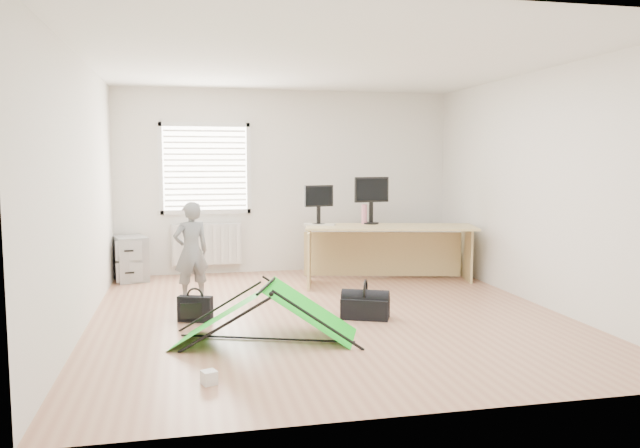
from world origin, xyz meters
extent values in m
plane|color=#AC785B|center=(0.00, 0.00, 0.00)|extent=(5.50, 5.50, 0.00)
cube|color=silver|center=(0.00, 2.75, 1.35)|extent=(5.00, 0.02, 2.70)
cube|color=silver|center=(-1.20, 2.71, 1.55)|extent=(1.20, 0.06, 1.20)
cube|color=silver|center=(-1.20, 2.67, 0.45)|extent=(1.00, 0.12, 0.60)
cube|color=tan|center=(1.23, 1.54, 0.39)|extent=(2.39, 1.24, 0.78)
cube|color=#949699|center=(-2.25, 2.43, 0.31)|extent=(0.52, 0.61, 0.62)
cube|color=black|center=(0.30, 1.86, 0.98)|extent=(0.43, 0.19, 0.40)
cube|color=black|center=(1.05, 1.85, 1.02)|extent=(0.51, 0.18, 0.48)
cube|color=beige|center=(0.30, 1.83, 0.79)|extent=(0.46, 0.28, 0.02)
cylinder|color=#C26D80|center=(0.95, 1.86, 0.92)|extent=(0.08, 0.08, 0.27)
imported|color=black|center=(1.87, 2.24, 0.28)|extent=(0.77, 0.78, 0.56)
imported|color=slate|center=(-1.44, 1.01, 0.59)|extent=(0.50, 0.41, 1.18)
cube|color=silver|center=(2.00, 2.01, 0.13)|extent=(0.55, 0.45, 0.27)
cube|color=#1D7382|center=(-2.31, 2.64, 0.17)|extent=(0.30, 0.15, 0.34)
cube|color=black|center=(-1.42, -0.01, 0.13)|extent=(0.37, 0.23, 0.27)
cube|color=silver|center=(-1.35, -1.88, 0.05)|extent=(0.13, 0.13, 0.10)
cube|color=black|center=(0.35, -0.26, 0.11)|extent=(0.56, 0.44, 0.22)
camera|label=1|loc=(-1.50, -6.49, 1.69)|focal=35.00mm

